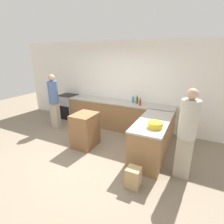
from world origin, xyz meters
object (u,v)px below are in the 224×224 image
at_px(mixing_bowl, 155,125).
at_px(hot_sauce_bottle, 140,103).
at_px(island_table, 85,130).
at_px(olive_oil_bottle, 137,100).
at_px(person_at_peninsula, 187,132).
at_px(dish_soap_bottle, 133,100).
at_px(paper_bag, 133,178).
at_px(person_by_range, 54,99).
at_px(range_oven, 69,107).

relative_size(mixing_bowl, hot_sauce_bottle, 1.37).
height_order(island_table, hot_sauce_bottle, hot_sauce_bottle).
distance_m(olive_oil_bottle, hot_sauce_bottle, 0.24).
height_order(hot_sauce_bottle, person_at_peninsula, person_at_peninsula).
bearing_deg(mixing_bowl, hot_sauce_bottle, 118.53).
distance_m(hot_sauce_bottle, person_at_peninsula, 2.02).
xyz_separation_m(hot_sauce_bottle, dish_soap_bottle, (-0.30, 0.23, -0.01)).
distance_m(hot_sauce_bottle, paper_bag, 2.41).
bearing_deg(paper_bag, hot_sauce_bottle, 105.39).
bearing_deg(olive_oil_bottle, hot_sauce_bottle, -49.91).
xyz_separation_m(olive_oil_bottle, paper_bag, (0.76, -2.38, -0.79)).
height_order(dish_soap_bottle, person_at_peninsula, person_at_peninsula).
height_order(hot_sauce_bottle, paper_bag, hot_sauce_bottle).
distance_m(hot_sauce_bottle, person_by_range, 2.68).
bearing_deg(mixing_bowl, paper_bag, -101.19).
bearing_deg(mixing_bowl, person_at_peninsula, -8.59).
relative_size(dish_soap_bottle, person_by_range, 0.12).
xyz_separation_m(range_oven, person_by_range, (0.17, -0.85, 0.50)).
bearing_deg(dish_soap_bottle, person_by_range, -156.71).
bearing_deg(person_at_peninsula, dish_soap_bottle, 133.82).
xyz_separation_m(range_oven, paper_bag, (3.35, -2.31, -0.26)).
bearing_deg(range_oven, olive_oil_bottle, 1.62).
height_order(mixing_bowl, paper_bag, mixing_bowl).
xyz_separation_m(hot_sauce_bottle, person_by_range, (-2.57, -0.75, -0.03)).
relative_size(range_oven, olive_oil_bottle, 3.79).
relative_size(island_table, mixing_bowl, 2.95).
xyz_separation_m(island_table, person_at_peninsula, (2.39, -0.18, 0.52)).
relative_size(dish_soap_bottle, paper_bag, 0.53).
height_order(island_table, mixing_bowl, mixing_bowl).
xyz_separation_m(dish_soap_bottle, person_by_range, (-2.28, -0.98, -0.02)).
relative_size(mixing_bowl, person_at_peninsula, 0.17).
bearing_deg(person_by_range, hot_sauce_bottle, 16.17).
bearing_deg(olive_oil_bottle, person_at_peninsula, -47.91).
bearing_deg(range_oven, mixing_bowl, -23.29).
xyz_separation_m(range_oven, person_at_peninsula, (4.10, -1.60, 0.51)).
bearing_deg(island_table, paper_bag, -28.41).
distance_m(island_table, mixing_bowl, 1.87).
bearing_deg(olive_oil_bottle, person_by_range, -159.07).
bearing_deg(mixing_bowl, olive_oil_bottle, 120.01).
xyz_separation_m(hot_sauce_bottle, paper_bag, (0.61, -2.20, -0.79)).
height_order(person_by_range, paper_bag, person_by_range).
xyz_separation_m(mixing_bowl, person_at_peninsula, (0.60, -0.09, 0.01)).
height_order(range_oven, dish_soap_bottle, dish_soap_bottle).
relative_size(mixing_bowl, olive_oil_bottle, 1.25).
xyz_separation_m(person_at_peninsula, paper_bag, (-0.75, -0.71, -0.77)).
bearing_deg(paper_bag, island_table, 151.59).
distance_m(person_by_range, paper_bag, 3.58).
bearing_deg(range_oven, person_by_range, -78.74).
bearing_deg(paper_bag, dish_soap_bottle, 110.35).
distance_m(island_table, paper_bag, 1.88).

